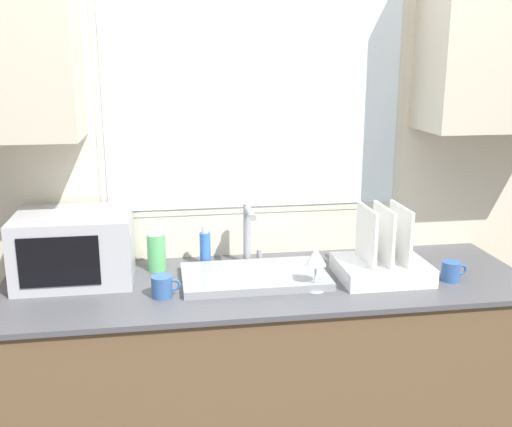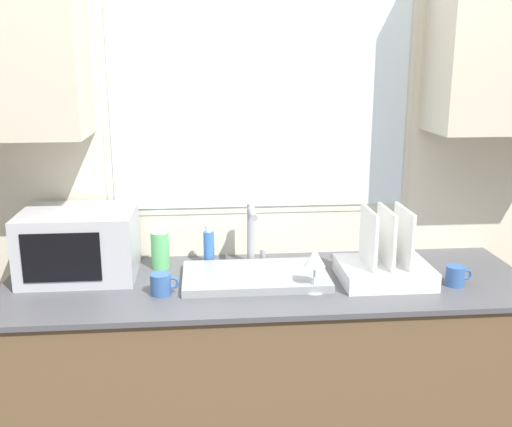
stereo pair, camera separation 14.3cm
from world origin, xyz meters
The scene contains 11 objects.
countertop centered at (0.00, 0.33, 0.46)m, with size 2.06×0.68×0.92m.
wall_back centered at (0.00, 0.64, 1.45)m, with size 6.00×0.38×2.60m.
sink_basin centered at (-0.05, 0.34, 0.93)m, with size 0.56×0.33×0.03m.
faucet centered at (-0.05, 0.51, 1.07)m, with size 0.08×0.18×0.26m.
microwave centered at (-0.74, 0.45, 1.05)m, with size 0.44×0.35×0.27m.
dish_rack centered at (0.45, 0.28, 0.98)m, with size 0.34×0.29×0.29m.
spray_bottle centered at (-0.43, 0.51, 1.02)m, with size 0.07×0.07×0.21m.
soap_bottle centered at (-0.23, 0.53, 0.99)m, with size 0.04×0.04×0.17m.
mug_near_sink centered at (-0.41, 0.22, 0.96)m, with size 0.11×0.08×0.08m.
wine_glass centered at (0.16, 0.19, 1.05)m, with size 0.08×0.08×0.17m.
mug_by_rack centered at (0.70, 0.21, 0.96)m, with size 0.10×0.07×0.08m.
Camera 1 is at (-0.39, -1.84, 1.76)m, focal length 42.00 mm.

